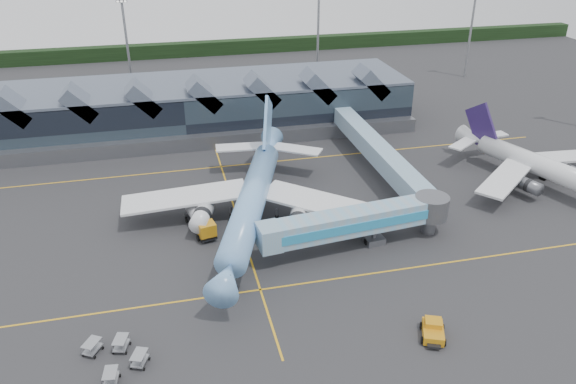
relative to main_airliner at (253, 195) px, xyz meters
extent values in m
plane|color=#28282A|center=(-2.21, -8.11, -4.17)|extent=(260.00, 260.00, 0.00)
cube|color=gold|center=(-2.21, -16.11, -4.17)|extent=(120.00, 0.25, 0.01)
cube|color=gold|center=(-2.21, 19.89, -4.17)|extent=(120.00, 0.25, 0.01)
cube|color=gold|center=(-2.21, 1.89, -4.17)|extent=(0.25, 60.00, 0.01)
cube|color=black|center=(-2.21, 101.89, -2.17)|extent=(260.00, 4.00, 4.00)
cube|color=black|center=(-7.21, 39.89, 0.33)|extent=(90.00, 20.00, 9.00)
cube|color=#525C6E|center=(-7.21, 39.89, 5.03)|extent=(90.00, 20.00, 0.60)
cube|color=slate|center=(-7.21, 28.89, -2.87)|extent=(90.00, 2.50, 2.60)
cube|color=#525C6E|center=(-36.21, 32.89, 5.13)|extent=(6.43, 6.00, 6.43)
cube|color=#525C6E|center=(-25.21, 32.89, 5.13)|extent=(6.43, 6.00, 6.43)
cube|color=#525C6E|center=(-14.21, 32.89, 5.13)|extent=(6.43, 6.00, 6.43)
cube|color=#525C6E|center=(-3.21, 32.89, 5.13)|extent=(6.43, 6.00, 6.43)
cube|color=#525C6E|center=(7.79, 32.89, 5.13)|extent=(6.43, 6.00, 6.43)
cube|color=#525C6E|center=(18.79, 32.89, 5.13)|extent=(6.43, 6.00, 6.43)
cube|color=#525C6E|center=(29.79, 32.89, 5.13)|extent=(6.43, 6.00, 6.43)
cylinder|color=gray|center=(-17.21, 63.89, 6.83)|extent=(0.56, 0.56, 22.00)
cube|color=slate|center=(-17.21, 63.89, 17.83)|extent=(2.40, 0.50, 0.90)
cylinder|color=gray|center=(27.79, 63.89, 6.83)|extent=(0.56, 0.56, 22.00)
cylinder|color=gray|center=(67.79, 61.89, 6.83)|extent=(0.56, 0.56, 22.00)
cylinder|color=#6FA9E2|center=(-0.47, -1.36, 0.02)|extent=(13.94, 31.03, 3.88)
cone|color=#6FA9E2|center=(-6.48, -18.79, 0.02)|extent=(5.43, 6.37, 3.88)
cube|color=black|center=(-6.70, -19.43, 0.83)|extent=(1.50, 0.80, 0.48)
cone|color=#6FA9E2|center=(5.84, 16.92, 0.31)|extent=(6.02, 8.07, 3.88)
cube|color=silver|center=(-9.43, 3.11, -0.66)|extent=(17.76, 6.16, 1.28)
cube|color=silver|center=(9.35, -3.36, -0.66)|extent=(17.62, 15.30, 1.28)
cylinder|color=silver|center=(-7.46, -1.33, -1.63)|extent=(4.04, 5.89, 2.41)
cylinder|color=silver|center=(5.06, -5.65, -1.63)|extent=(4.04, 5.89, 2.41)
cube|color=#6FA9E2|center=(5.25, 15.22, 4.36)|extent=(3.68, 9.55, 10.70)
cube|color=silver|center=(0.87, 17.20, 0.31)|extent=(8.34, 3.85, 0.26)
cube|color=silver|center=(9.92, 14.09, 0.31)|extent=(8.50, 7.05, 0.26)
cylinder|color=slate|center=(-5.31, -15.39, -3.05)|extent=(0.29, 0.29, 2.25)
cylinder|color=slate|center=(-3.15, 0.99, -3.05)|extent=(0.29, 0.29, 2.25)
cylinder|color=slate|center=(3.09, -1.16, -3.05)|extent=(0.29, 0.29, 2.25)
cylinder|color=black|center=(-5.31, -15.39, -3.77)|extent=(0.90, 1.51, 1.44)
cylinder|color=silver|center=(46.78, 0.49, -0.68)|extent=(10.79, 22.44, 3.24)
cone|color=silver|center=(42.03, 13.59, -0.43)|extent=(4.82, 5.98, 3.24)
cube|color=silver|center=(39.30, -1.13, -1.24)|extent=(13.23, 11.62, 1.08)
cube|color=silver|center=(53.56, 4.05, -1.24)|extent=(13.62, 4.67, 1.08)
cylinder|color=slate|center=(42.58, -2.76, -2.05)|extent=(3.22, 4.34, 2.01)
cylinder|color=slate|center=(52.09, 0.69, -2.05)|extent=(3.22, 4.34, 2.01)
cube|color=#28194B|center=(42.47, 12.37, 2.57)|extent=(2.94, 7.01, 7.90)
cube|color=silver|center=(38.93, 11.43, -0.43)|extent=(6.40, 5.33, 0.27)
cube|color=silver|center=(45.79, 13.92, -0.43)|extent=(6.38, 2.90, 0.27)
cylinder|color=slate|center=(43.86, 0.46, -3.24)|extent=(0.30, 0.30, 1.88)
cylinder|color=slate|center=(49.04, 2.34, -3.24)|extent=(0.30, 0.30, 1.88)
cube|color=#7AABCC|center=(11.51, -9.85, -0.18)|extent=(21.35, 5.41, 3.06)
cube|color=#268CBF|center=(11.68, -11.48, -0.18)|extent=(21.02, 2.39, 1.27)
cube|color=#7AABCC|center=(-0.05, -11.10, -0.18)|extent=(3.09, 3.66, 3.17)
cylinder|color=slate|center=(14.66, -9.51, -2.18)|extent=(0.74, 0.74, 4.00)
cube|color=slate|center=(14.66, -9.51, -3.70)|extent=(2.75, 2.37, 0.95)
cylinder|color=black|center=(13.61, -9.63, -3.80)|extent=(0.52, 0.99, 0.95)
cylinder|color=black|center=(15.71, -9.40, -3.80)|extent=(0.52, 0.99, 0.95)
cylinder|color=slate|center=(23.06, -8.61, -0.18)|extent=(4.65, 4.65, 3.17)
cylinder|color=slate|center=(23.06, -8.61, -2.18)|extent=(1.90, 1.90, 4.00)
cube|color=black|center=(-7.76, -0.58, -3.48)|extent=(3.89, 8.57, 0.46)
cube|color=#C68112|center=(-7.11, -3.64, -2.52)|extent=(2.58, 2.44, 2.03)
cube|color=black|center=(-6.96, -4.36, -2.06)|extent=(2.01, 0.56, 0.92)
cylinder|color=silver|center=(-7.99, 0.50, -2.24)|extent=(3.18, 5.67, 2.12)
sphere|color=silver|center=(-8.55, 3.12, -2.24)|extent=(2.03, 2.03, 2.03)
sphere|color=silver|center=(-7.44, -2.11, -2.24)|extent=(2.03, 2.03, 2.03)
cylinder|color=black|center=(-8.31, -3.52, -3.71)|extent=(0.51, 0.97, 0.92)
cylinder|color=black|center=(-6.06, -3.04, -3.71)|extent=(0.51, 0.97, 0.92)
cylinder|color=black|center=(-8.98, -0.37, -3.71)|extent=(0.51, 0.97, 0.92)
cylinder|color=black|center=(-6.73, 0.11, -3.71)|extent=(0.51, 0.97, 0.92)
cylinder|color=black|center=(-9.46, 1.89, -3.71)|extent=(0.51, 0.97, 0.92)
cylinder|color=black|center=(-7.21, 2.36, -3.71)|extent=(0.51, 0.97, 0.92)
cube|color=#C68112|center=(13.95, -28.32, -3.50)|extent=(3.29, 4.03, 0.97)
cube|color=#C68112|center=(14.18, -27.78, -2.77)|extent=(2.20, 2.09, 0.68)
cube|color=black|center=(13.25, -30.02, -3.74)|extent=(1.55, 1.23, 0.29)
cylinder|color=black|center=(12.48, -28.97, -3.79)|extent=(0.56, 0.83, 0.77)
cylinder|color=black|center=(14.54, -29.82, -3.79)|extent=(0.56, 0.83, 0.77)
cylinder|color=black|center=(13.37, -26.82, -3.79)|extent=(0.56, 0.83, 0.77)
cylinder|color=black|center=(15.42, -27.67, -3.79)|extent=(0.56, 0.83, 0.77)
cube|color=#9B9EA4|center=(-17.95, -22.60, -3.68)|extent=(1.75, 2.25, 0.13)
cube|color=#9B9EA4|center=(-17.95, -22.60, -2.83)|extent=(1.75, 2.25, 0.07)
cylinder|color=black|center=(-17.10, -22.10, -4.01)|extent=(0.19, 0.34, 0.32)
cube|color=#9B9EA4|center=(-16.11, -25.27, -3.68)|extent=(1.90, 2.30, 0.13)
cube|color=#9B9EA4|center=(-16.11, -25.27, -2.83)|extent=(1.90, 2.30, 0.07)
cylinder|color=black|center=(-15.22, -24.85, -4.01)|extent=(0.22, 0.34, 0.32)
cube|color=#9B9EA4|center=(-20.78, -22.44, -3.68)|extent=(2.08, 2.34, 0.13)
cube|color=#9B9EA4|center=(-20.78, -22.44, -2.83)|extent=(2.08, 2.34, 0.07)
cylinder|color=black|center=(-19.84, -22.16, -4.01)|extent=(0.26, 0.33, 0.32)
cube|color=#9B9EA4|center=(-18.77, -27.11, -3.68)|extent=(1.50, 2.12, 0.13)
cube|color=#9B9EA4|center=(-18.77, -27.11, -2.83)|extent=(1.50, 2.12, 0.07)
cylinder|color=black|center=(-18.01, -26.48, -4.01)|extent=(0.15, 0.33, 0.32)
camera|label=1|loc=(-11.52, -69.24, 36.60)|focal=35.00mm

